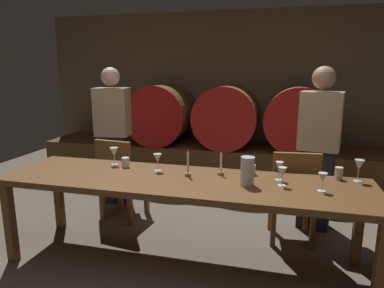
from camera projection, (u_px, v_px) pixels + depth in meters
ground_plane at (172, 285)px, 2.55m from camera, size 7.75×7.75×0.00m
back_wall at (234, 93)px, 5.29m from camera, size 5.97×0.24×2.41m
barrel_shelf at (227, 162)px, 4.97m from camera, size 5.37×0.90×0.51m
wine_barrel_left at (164, 114)px, 5.06m from camera, size 0.86×0.92×0.86m
wine_barrel_center at (228, 116)px, 4.83m from camera, size 0.86×0.92×0.86m
wine_barrel_right at (297, 118)px, 4.60m from camera, size 0.86×0.92×0.86m
dining_table at (182, 187)px, 2.72m from camera, size 2.93×0.76×0.73m
chair_left at (120, 175)px, 3.57m from camera, size 0.45×0.45×0.88m
chair_right at (293, 192)px, 3.09m from camera, size 0.44×0.44×0.88m
guest_left at (113, 135)px, 4.00m from camera, size 0.41×0.29×1.60m
guest_right at (318, 148)px, 3.33m from camera, size 0.42×0.32×1.60m
candle_left at (188, 169)px, 2.77m from camera, size 0.05×0.05×0.22m
candle_right at (221, 168)px, 2.80m from camera, size 0.05×0.05×0.20m
pitcher at (247, 171)px, 2.55m from camera, size 0.10×0.10×0.22m
wine_glass_far_left at (114, 152)px, 3.09m from camera, size 0.08×0.08×0.16m
wine_glass_left at (158, 159)px, 2.90m from camera, size 0.07×0.07×0.15m
wine_glass_center_left at (279, 167)px, 2.66m from camera, size 0.06×0.06×0.15m
wine_glass_center_right at (282, 173)px, 2.53m from camera, size 0.06×0.06×0.14m
wine_glass_right at (323, 178)px, 2.41m from camera, size 0.06×0.06×0.14m
wine_glass_far_right at (359, 166)px, 2.62m from camera, size 0.07×0.07×0.17m
cup_left at (125, 162)px, 3.03m from camera, size 0.07×0.07×0.09m
cup_center at (251, 170)px, 2.82m from camera, size 0.07×0.07×0.08m
cup_right at (339, 173)px, 2.69m from camera, size 0.06×0.06×0.10m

